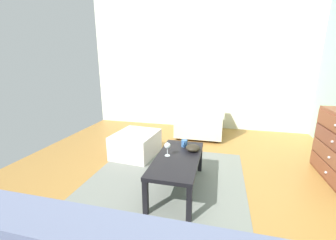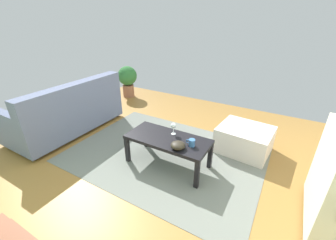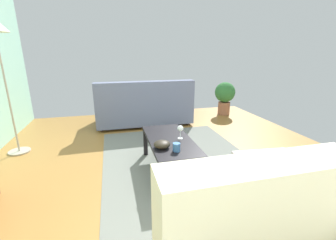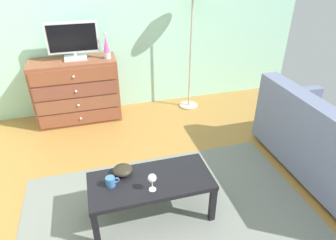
{
  "view_description": "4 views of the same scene",
  "coord_description": "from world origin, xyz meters",
  "px_view_note": "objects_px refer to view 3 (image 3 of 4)",
  "views": [
    {
      "loc": [
        2.25,
        0.41,
        1.42
      ],
      "look_at": [
        0.21,
        -0.1,
        0.86
      ],
      "focal_mm": 23.14,
      "sensor_mm": 36.0,
      "label": 1
    },
    {
      "loc": [
        -1.11,
        1.98,
        1.78
      ],
      "look_at": [
        -0.04,
        0.13,
        0.73
      ],
      "focal_mm": 23.16,
      "sensor_mm": 36.0,
      "label": 2
    },
    {
      "loc": [
        -2.27,
        0.59,
        1.35
      ],
      "look_at": [
        -0.11,
        0.04,
        0.68
      ],
      "focal_mm": 24.17,
      "sensor_mm": 36.0,
      "label": 3
    },
    {
      "loc": [
        -0.32,
        -1.9,
        2.09
      ],
      "look_at": [
        0.26,
        0.16,
        0.85
      ],
      "focal_mm": 31.53,
      "sensor_mm": 36.0,
      "label": 4
    }
  ],
  "objects_px": {
    "coffee_table": "(170,143)",
    "mug": "(176,147)",
    "couch_large": "(144,107)",
    "ottoman": "(276,182)",
    "bowl_decorative": "(162,144)",
    "potted_plant": "(225,95)",
    "wine_glass": "(180,129)"
  },
  "relations": [
    {
      "from": "ottoman",
      "to": "potted_plant",
      "type": "distance_m",
      "value": 3.1
    },
    {
      "from": "potted_plant",
      "to": "bowl_decorative",
      "type": "bearing_deg",
      "value": 140.34
    },
    {
      "from": "wine_glass",
      "to": "mug",
      "type": "distance_m",
      "value": 0.35
    },
    {
      "from": "wine_glass",
      "to": "mug",
      "type": "xyz_separation_m",
      "value": [
        -0.32,
        0.14,
        -0.07
      ]
    },
    {
      "from": "couch_large",
      "to": "potted_plant",
      "type": "height_order",
      "value": "couch_large"
    },
    {
      "from": "coffee_table",
      "to": "mug",
      "type": "bearing_deg",
      "value": 176.85
    },
    {
      "from": "mug",
      "to": "ottoman",
      "type": "xyz_separation_m",
      "value": [
        -0.45,
        -0.84,
        -0.26
      ]
    },
    {
      "from": "wine_glass",
      "to": "bowl_decorative",
      "type": "height_order",
      "value": "wine_glass"
    },
    {
      "from": "couch_large",
      "to": "potted_plant",
      "type": "relative_size",
      "value": 2.46
    },
    {
      "from": "wine_glass",
      "to": "couch_large",
      "type": "distance_m",
      "value": 1.91
    },
    {
      "from": "wine_glass",
      "to": "ottoman",
      "type": "height_order",
      "value": "wine_glass"
    },
    {
      "from": "coffee_table",
      "to": "wine_glass",
      "type": "relative_size",
      "value": 6.68
    },
    {
      "from": "couch_large",
      "to": "ottoman",
      "type": "height_order",
      "value": "couch_large"
    },
    {
      "from": "coffee_table",
      "to": "ottoman",
      "type": "xyz_separation_m",
      "value": [
        -0.78,
        -0.82,
        -0.17
      ]
    },
    {
      "from": "coffee_table",
      "to": "bowl_decorative",
      "type": "relative_size",
      "value": 6.13
    },
    {
      "from": "bowl_decorative",
      "to": "mug",
      "type": "bearing_deg",
      "value": -132.85
    },
    {
      "from": "couch_large",
      "to": "potted_plant",
      "type": "xyz_separation_m",
      "value": [
        0.26,
        -1.84,
        0.1
      ]
    },
    {
      "from": "bowl_decorative",
      "to": "ottoman",
      "type": "relative_size",
      "value": 0.24
    },
    {
      "from": "couch_large",
      "to": "coffee_table",
      "type": "bearing_deg",
      "value": -179.5
    },
    {
      "from": "mug",
      "to": "bowl_decorative",
      "type": "distance_m",
      "value": 0.17
    },
    {
      "from": "mug",
      "to": "ottoman",
      "type": "bearing_deg",
      "value": -118.11
    },
    {
      "from": "bowl_decorative",
      "to": "potted_plant",
      "type": "height_order",
      "value": "potted_plant"
    },
    {
      "from": "mug",
      "to": "bowl_decorative",
      "type": "relative_size",
      "value": 0.67
    },
    {
      "from": "wine_glass",
      "to": "bowl_decorative",
      "type": "xyz_separation_m",
      "value": [
        -0.2,
        0.26,
        -0.08
      ]
    },
    {
      "from": "coffee_table",
      "to": "couch_large",
      "type": "height_order",
      "value": "couch_large"
    },
    {
      "from": "wine_glass",
      "to": "bowl_decorative",
      "type": "distance_m",
      "value": 0.34
    },
    {
      "from": "coffee_table",
      "to": "mug",
      "type": "height_order",
      "value": "mug"
    },
    {
      "from": "mug",
      "to": "ottoman",
      "type": "relative_size",
      "value": 0.16
    },
    {
      "from": "potted_plant",
      "to": "coffee_table",
      "type": "bearing_deg",
      "value": 139.75
    },
    {
      "from": "coffee_table",
      "to": "ottoman",
      "type": "distance_m",
      "value": 1.14
    },
    {
      "from": "ottoman",
      "to": "coffee_table",
      "type": "bearing_deg",
      "value": 46.59
    },
    {
      "from": "bowl_decorative",
      "to": "couch_large",
      "type": "height_order",
      "value": "couch_large"
    }
  ]
}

